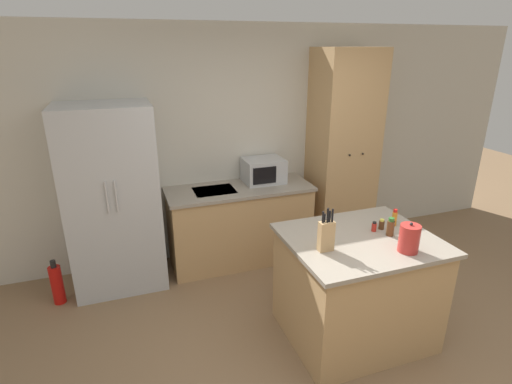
# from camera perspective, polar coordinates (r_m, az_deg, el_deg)

# --- Properties ---
(ground_plane) EXTENTS (14.00, 14.00, 0.00)m
(ground_plane) POSITION_cam_1_polar(r_m,az_deg,el_deg) (3.40, 13.05, -24.63)
(ground_plane) COLOR #846647
(wall_back) EXTENTS (7.20, 0.06, 2.60)m
(wall_back) POSITION_cam_1_polar(r_m,az_deg,el_deg) (4.65, -0.96, 7.01)
(wall_back) COLOR beige
(wall_back) RESTS_ON ground_plane
(refrigerator) EXTENTS (0.88, 0.69, 1.87)m
(refrigerator) POSITION_cam_1_polar(r_m,az_deg,el_deg) (4.19, -19.75, -1.00)
(refrigerator) COLOR #B7BABC
(refrigerator) RESTS_ON ground_plane
(back_counter) EXTENTS (1.61, 0.64, 0.89)m
(back_counter) POSITION_cam_1_polar(r_m,az_deg,el_deg) (4.57, -2.33, -4.58)
(back_counter) COLOR tan
(back_counter) RESTS_ON ground_plane
(pantry_cabinet) EXTENTS (0.70, 0.59, 2.35)m
(pantry_cabinet) POSITION_cam_1_polar(r_m,az_deg,el_deg) (4.85, 12.22, 5.56)
(pantry_cabinet) COLOR tan
(pantry_cabinet) RESTS_ON ground_plane
(kitchen_island) EXTENTS (1.18, 0.99, 0.93)m
(kitchen_island) POSITION_cam_1_polar(r_m,az_deg,el_deg) (3.53, 14.08, -13.02)
(kitchen_island) COLOR tan
(kitchen_island) RESTS_ON ground_plane
(microwave) EXTENTS (0.45, 0.37, 0.27)m
(microwave) POSITION_cam_1_polar(r_m,az_deg,el_deg) (4.54, 1.06, 3.11)
(microwave) COLOR #B2B5B7
(microwave) RESTS_ON back_counter
(knife_block) EXTENTS (0.11, 0.06, 0.34)m
(knife_block) POSITION_cam_1_polar(r_m,az_deg,el_deg) (3.00, 10.00, -6.07)
(knife_block) COLOR tan
(knife_block) RESTS_ON kitchen_island
(spice_bottle_tall_dark) EXTENTS (0.06, 0.06, 0.15)m
(spice_bottle_tall_dark) POSITION_cam_1_polar(r_m,az_deg,el_deg) (3.39, 18.67, -4.79)
(spice_bottle_tall_dark) COLOR #563319
(spice_bottle_tall_dark) RESTS_ON kitchen_island
(spice_bottle_short_red) EXTENTS (0.04, 0.04, 0.15)m
(spice_bottle_short_red) POSITION_cam_1_polar(r_m,az_deg,el_deg) (3.58, 19.17, -3.52)
(spice_bottle_short_red) COLOR orange
(spice_bottle_short_red) RESTS_ON kitchen_island
(spice_bottle_amber_oil) EXTENTS (0.05, 0.05, 0.09)m
(spice_bottle_amber_oil) POSITION_cam_1_polar(r_m,az_deg,el_deg) (3.49, 17.50, -4.44)
(spice_bottle_amber_oil) COLOR #563319
(spice_bottle_amber_oil) RESTS_ON kitchen_island
(spice_bottle_green_herb) EXTENTS (0.04, 0.04, 0.08)m
(spice_bottle_green_herb) POSITION_cam_1_polar(r_m,az_deg,el_deg) (3.43, 16.52, -4.78)
(spice_bottle_green_herb) COLOR #B2281E
(spice_bottle_green_herb) RESTS_ON kitchen_island
(kettle) EXTENTS (0.15, 0.15, 0.23)m
(kettle) POSITION_cam_1_polar(r_m,az_deg,el_deg) (3.17, 21.04, -6.20)
(kettle) COLOR #B72D28
(kettle) RESTS_ON kitchen_island
(fire_extinguisher) EXTENTS (0.11, 0.11, 0.46)m
(fire_extinguisher) POSITION_cam_1_polar(r_m,az_deg,el_deg) (4.38, -26.54, -11.70)
(fire_extinguisher) COLOR red
(fire_extinguisher) RESTS_ON ground_plane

